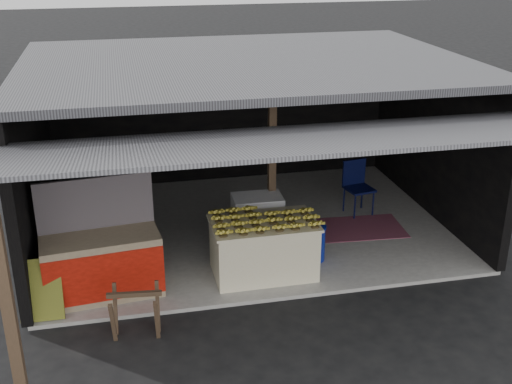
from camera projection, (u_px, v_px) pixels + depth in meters
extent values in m
plane|color=black|center=(282.00, 301.00, 9.24)|extent=(80.00, 80.00, 0.00)
cube|color=gray|center=(247.00, 227.00, 11.49)|extent=(7.00, 5.00, 0.06)
cube|color=black|center=(222.00, 111.00, 13.20)|extent=(7.00, 0.15, 2.90)
cube|color=black|center=(32.00, 163.00, 10.24)|extent=(0.15, 5.00, 2.90)
cube|color=black|center=(435.00, 135.00, 11.63)|extent=(0.15, 5.00, 2.90)
cube|color=#232326|center=(246.00, 63.00, 10.39)|extent=(7.20, 5.20, 0.12)
cube|color=#232326|center=(306.00, 139.00, 7.35)|extent=(7.40, 2.47, 0.48)
cube|color=#473323|center=(272.00, 160.00, 10.46)|extent=(0.12, 0.12, 2.85)
cube|color=#473323|center=(12.00, 330.00, 6.40)|extent=(0.12, 0.12, 2.50)
cube|color=silver|center=(264.00, 249.00, 9.71)|extent=(1.52, 0.92, 0.83)
cube|color=silver|center=(264.00, 223.00, 9.55)|extent=(1.58, 0.98, 0.04)
cube|color=white|center=(257.00, 221.00, 10.56)|extent=(0.82, 0.56, 0.90)
cube|color=navy|center=(261.00, 226.00, 10.30)|extent=(0.63, 0.03, 0.27)
cube|color=#B21414|center=(261.00, 243.00, 10.41)|extent=(0.40, 0.03, 0.09)
cube|color=#998466|center=(103.00, 266.00, 9.14)|extent=(1.71, 0.89, 0.92)
cube|color=red|center=(102.00, 278.00, 8.81)|extent=(1.63, 0.19, 0.72)
cube|color=white|center=(102.00, 279.00, 8.80)|extent=(0.56, 0.07, 0.18)
cube|color=navy|center=(97.00, 203.00, 9.10)|extent=(1.64, 0.22, 0.77)
cube|color=black|center=(40.00, 290.00, 8.57)|extent=(0.57, 0.25, 0.85)
cube|color=#473323|center=(113.00, 323.00, 8.12)|extent=(0.08, 0.26, 0.67)
cube|color=#473323|center=(157.00, 320.00, 8.17)|extent=(0.08, 0.26, 0.67)
cube|color=#473323|center=(115.00, 309.00, 8.42)|extent=(0.08, 0.26, 0.67)
cube|color=#473323|center=(158.00, 306.00, 8.48)|extent=(0.08, 0.26, 0.67)
cube|color=#473323|center=(134.00, 294.00, 8.18)|extent=(0.70, 0.13, 0.06)
cylinder|color=navy|center=(313.00, 244.00, 10.19)|extent=(0.38, 0.38, 0.56)
cylinder|color=black|center=(355.00, 207.00, 11.64)|extent=(0.03, 0.03, 0.49)
cylinder|color=black|center=(373.00, 203.00, 11.78)|extent=(0.03, 0.03, 0.49)
cylinder|color=black|center=(344.00, 199.00, 11.97)|extent=(0.03, 0.03, 0.49)
cylinder|color=black|center=(362.00, 196.00, 12.11)|extent=(0.03, 0.03, 0.49)
cube|color=black|center=(359.00, 189.00, 11.78)|extent=(0.55, 0.55, 0.04)
cube|color=black|center=(354.00, 172.00, 11.87)|extent=(0.47, 0.13, 0.50)
cube|color=maroon|center=(360.00, 228.00, 11.37)|extent=(1.57, 1.10, 0.01)
cube|color=black|center=(183.00, 95.00, 12.79)|extent=(0.32, 0.03, 0.42)
cube|color=#4C4C59|center=(183.00, 95.00, 12.78)|extent=(0.26, 0.02, 0.34)
cube|color=black|center=(213.00, 93.00, 12.91)|extent=(0.32, 0.03, 0.42)
cube|color=#4C4C59|center=(213.00, 93.00, 12.89)|extent=(0.26, 0.02, 0.34)
cube|color=black|center=(247.00, 90.00, 13.04)|extent=(0.32, 0.03, 0.42)
cube|color=#4C4C59|center=(247.00, 90.00, 13.02)|extent=(0.26, 0.02, 0.34)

